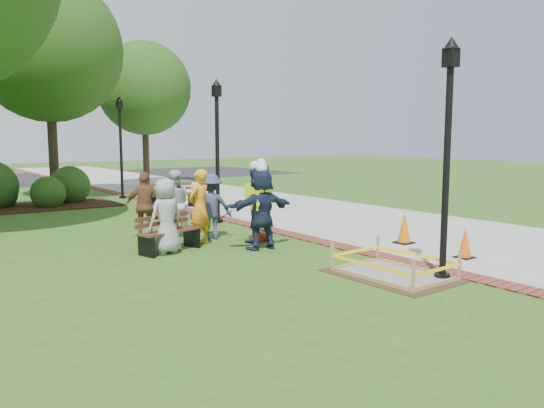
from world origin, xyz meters
TOP-DOWN VIEW (x-y plane):
  - ground at (0.00, 0.00)m, footprint 100.00×100.00m
  - sidewalk at (5.00, 10.00)m, footprint 6.00×60.00m
  - brick_edging at (1.75, 10.00)m, footprint 0.50×60.00m
  - mulch_bed at (-3.00, 12.00)m, footprint 7.00×3.00m
  - parking_lot at (0.00, 27.00)m, footprint 36.00×12.00m
  - wet_concrete_pad at (0.72, -2.32)m, footprint 1.76×2.34m
  - bench_near at (-1.72, 2.05)m, footprint 1.60×0.89m
  - bench_far at (1.59, 8.76)m, footprint 1.68×0.60m
  - cone_front at (3.01, -2.27)m, footprint 0.34×0.34m
  - cone_back at (3.21, -0.47)m, footprint 0.40×0.40m
  - cone_far at (3.33, 10.58)m, footprint 0.35×0.35m
  - toolbox at (0.54, 1.82)m, footprint 0.42×0.33m
  - lamp_near at (1.25, -3.00)m, footprint 0.28×0.28m
  - lamp_mid at (1.25, 5.00)m, footprint 0.28×0.28m
  - lamp_far at (1.25, 13.00)m, footprint 0.28×0.28m
  - tree_back at (-1.07, 14.56)m, footprint 5.97×5.97m
  - tree_right at (4.61, 18.42)m, footprint 4.94×4.94m
  - shrub_c at (-2.02, 11.72)m, footprint 1.24×1.24m
  - shrub_d at (-0.95, 12.78)m, footprint 1.57×1.57m
  - shrub_e at (-3.39, 12.77)m, footprint 1.12×1.12m
  - casual_person_a at (-1.86, 1.91)m, footprint 0.59×0.44m
  - casual_person_b at (-0.82, 2.31)m, footprint 0.68×0.56m
  - casual_person_c at (-0.92, 3.46)m, footprint 0.64×0.52m
  - casual_person_d at (-1.61, 3.63)m, footprint 0.64×0.55m
  - casual_person_e at (-0.22, 2.83)m, footprint 0.61×0.49m
  - hivis_worker_a at (0.11, 1.06)m, footprint 0.61×0.42m
  - hivis_worker_b at (0.83, 2.11)m, footprint 0.69×0.55m
  - hivis_worker_c at (0.44, 1.83)m, footprint 0.63×0.45m

SIDE VIEW (x-z plane):
  - ground at x=0.00m, z-range 0.00..0.00m
  - shrub_c at x=-2.02m, z-range -0.62..0.62m
  - shrub_d at x=-0.95m, z-range -0.78..0.78m
  - shrub_e at x=-3.39m, z-range -0.56..0.56m
  - parking_lot at x=0.00m, z-range 0.00..0.01m
  - sidewalk at x=5.00m, z-range 0.00..0.02m
  - brick_edging at x=1.75m, z-range 0.00..0.03m
  - mulch_bed at x=-3.00m, z-range -0.01..0.04m
  - toolbox at x=0.54m, z-range 0.00..0.19m
  - wet_concrete_pad at x=0.72m, z-range -0.04..0.51m
  - bench_near at x=-1.72m, z-range -0.15..0.67m
  - bench_far at x=1.59m, z-range -0.16..0.74m
  - cone_front at x=3.01m, z-range -0.01..0.67m
  - cone_far at x=3.33m, z-range -0.01..0.67m
  - cone_back at x=3.21m, z-range -0.01..0.77m
  - casual_person_e at x=-0.22m, z-range 0.00..1.64m
  - casual_person_a at x=-1.86m, z-range 0.00..1.66m
  - casual_person_d at x=-1.61m, z-range 0.00..1.70m
  - casual_person_c at x=-0.92m, z-range 0.00..1.74m
  - casual_person_b at x=-0.82m, z-range 0.00..1.80m
  - hivis_worker_a at x=0.11m, z-range -0.01..1.97m
  - hivis_worker_c at x=0.44m, z-range -0.01..1.97m
  - hivis_worker_b at x=0.83m, z-range -0.02..2.02m
  - lamp_near at x=1.25m, z-range 0.35..4.61m
  - lamp_mid at x=1.25m, z-range 0.35..4.61m
  - lamp_far at x=1.25m, z-range 0.35..4.61m
  - tree_right at x=4.61m, z-range 1.34..8.97m
  - tree_back at x=-1.07m, z-range 1.58..10.72m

